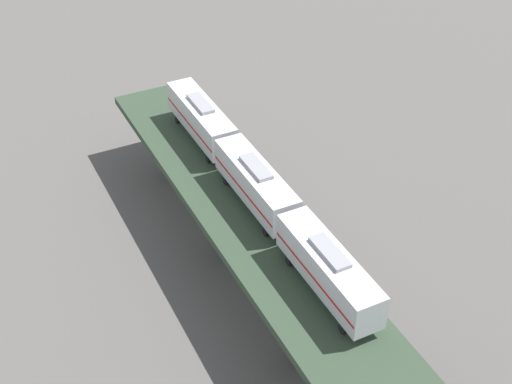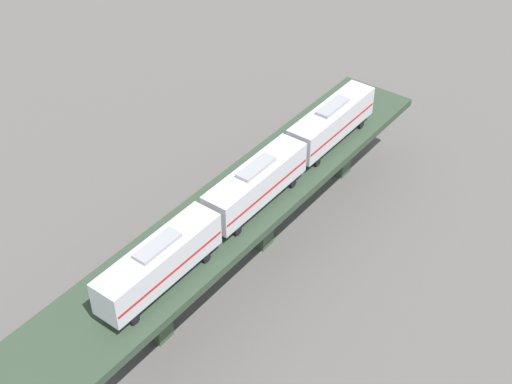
% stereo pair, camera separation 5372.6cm
% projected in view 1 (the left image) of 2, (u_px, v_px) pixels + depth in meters
% --- Properties ---
extents(elevated_viaduct, '(17.53, 92.38, 7.62)m').
position_uv_depth(elevated_viaduct, '(366.00, 380.00, 51.28)').
color(elevated_viaduct, '#2C3D2C').
rests_on(elevated_viaduct, ground).
extents(subway_train, '(6.51, 37.29, 4.45)m').
position_uv_depth(subway_train, '(256.00, 183.00, 64.30)').
color(subway_train, silver).
rests_on(subway_train, elevated_viaduct).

